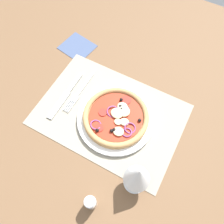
# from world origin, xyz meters

# --- Properties ---
(ground_plane) EXTENTS (1.90, 1.40, 0.02)m
(ground_plane) POSITION_xyz_m (0.00, 0.00, -0.01)
(ground_plane) COLOR brown
(placemat) EXTENTS (0.47, 0.33, 0.00)m
(placemat) POSITION_xyz_m (0.00, 0.00, 0.00)
(placemat) COLOR gray
(placemat) RESTS_ON ground_plane
(plate) EXTENTS (0.25, 0.25, 0.01)m
(plate) POSITION_xyz_m (-0.03, 0.01, 0.01)
(plate) COLOR white
(plate) RESTS_ON placemat
(pizza) EXTENTS (0.21, 0.21, 0.03)m
(pizza) POSITION_xyz_m (-0.03, 0.01, 0.03)
(pizza) COLOR tan
(pizza) RESTS_ON plate
(fork) EXTENTS (0.02, 0.18, 0.00)m
(fork) POSITION_xyz_m (0.13, -0.02, 0.01)
(fork) COLOR silver
(fork) RESTS_ON placemat
(knife) EXTENTS (0.02, 0.20, 0.01)m
(knife) POSITION_xyz_m (0.17, 0.01, 0.01)
(knife) COLOR silver
(knife) RESTS_ON placemat
(wine_glass) EXTENTS (0.07, 0.07, 0.15)m
(wine_glass) POSITION_xyz_m (-0.17, 0.16, 0.10)
(wine_glass) COLOR silver
(wine_glass) RESTS_ON ground_plane
(napkin) EXTENTS (0.14, 0.13, 0.00)m
(napkin) POSITION_xyz_m (0.25, -0.20, 0.00)
(napkin) COLOR #425175
(napkin) RESTS_ON ground_plane
(pepper_shaker) EXTENTS (0.03, 0.03, 0.07)m
(pepper_shaker) POSITION_xyz_m (-0.09, 0.27, 0.03)
(pepper_shaker) COLOR silver
(pepper_shaker) RESTS_ON ground_plane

